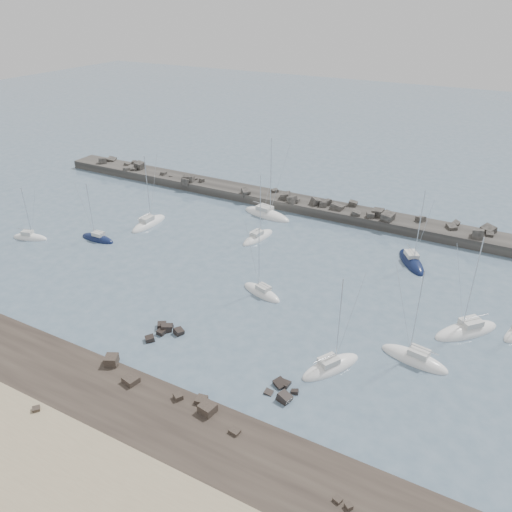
% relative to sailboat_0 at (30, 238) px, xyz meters
% --- Properties ---
extents(ground, '(400.00, 400.00, 0.00)m').
position_rel_sailboat_0_xyz_m(ground, '(42.09, -2.32, -0.14)').
color(ground, slate).
rests_on(ground, ground).
extents(sand_strip, '(140.00, 14.00, 1.00)m').
position_rel_sailboat_0_xyz_m(sand_strip, '(42.09, -34.32, -0.14)').
color(sand_strip, tan).
rests_on(sand_strip, ground).
extents(rock_shelf, '(140.00, 12.43, 1.84)m').
position_rel_sailboat_0_xyz_m(rock_shelf, '(42.00, -24.29, -0.12)').
color(rock_shelf, '#2C241E').
rests_on(rock_shelf, ground).
extents(rock_cluster_near, '(4.40, 4.73, 1.62)m').
position_rel_sailboat_0_xyz_m(rock_cluster_near, '(38.14, -10.55, 0.02)').
color(rock_cluster_near, black).
rests_on(rock_cluster_near, ground).
extents(rock_cluster_far, '(3.61, 3.65, 1.64)m').
position_rel_sailboat_0_xyz_m(rock_cluster_far, '(56.20, -13.09, -0.05)').
color(rock_cluster_far, black).
rests_on(rock_cluster_far, ground).
extents(breakwater, '(115.00, 6.84, 5.14)m').
position_rel_sailboat_0_xyz_m(breakwater, '(34.84, 35.66, 0.17)').
color(breakwater, '#302E2A').
rests_on(breakwater, ground).
extents(sailboat_0, '(6.81, 3.91, 10.49)m').
position_rel_sailboat_0_xyz_m(sailboat_0, '(0.00, 0.00, 0.00)').
color(sailboat_0, white).
rests_on(sailboat_0, ground).
extents(sailboat_1, '(2.93, 8.96, 14.19)m').
position_rel_sailboat_0_xyz_m(sailboat_1, '(14.85, 14.71, 0.01)').
color(sailboat_1, white).
rests_on(sailboat_1, ground).
extents(sailboat_2, '(7.02, 2.21, 11.23)m').
position_rel_sailboat_0_xyz_m(sailboat_2, '(10.90, 5.43, -0.00)').
color(sailboat_2, '#0E183C').
rests_on(sailboat_2, ground).
extents(sailboat_3, '(3.84, 8.25, 12.59)m').
position_rel_sailboat_0_xyz_m(sailboat_3, '(35.77, 19.32, -0.00)').
color(sailboat_3, white).
rests_on(sailboat_3, ground).
extents(sailboat_4, '(11.06, 5.14, 16.69)m').
position_rel_sailboat_0_xyz_m(sailboat_4, '(32.47, 29.14, 0.01)').
color(sailboat_4, white).
rests_on(sailboat_4, ground).
extents(sailboat_5, '(7.39, 4.21, 11.27)m').
position_rel_sailboat_0_xyz_m(sailboat_5, '(44.85, 3.54, -0.01)').
color(sailboat_5, white).
rests_on(sailboat_5, ground).
extents(sailboat_6, '(6.32, 8.35, 13.00)m').
position_rel_sailboat_0_xyz_m(sailboat_6, '(59.54, -7.02, 0.00)').
color(sailboat_6, white).
rests_on(sailboat_6, ground).
extents(sailboat_7, '(7.01, 8.80, 13.86)m').
position_rel_sailboat_0_xyz_m(sailboat_7, '(61.95, 23.28, 0.01)').
color(sailboat_7, '#0E183C').
rests_on(sailboat_7, ground).
extents(sailboat_8, '(8.60, 3.85, 13.29)m').
position_rel_sailboat_0_xyz_m(sailboat_8, '(67.87, -0.91, 0.01)').
color(sailboat_8, white).
rests_on(sailboat_8, ground).
extents(sailboat_9, '(8.54, 8.96, 14.99)m').
position_rel_sailboat_0_xyz_m(sailboat_9, '(72.52, 7.91, 0.01)').
color(sailboat_9, white).
rests_on(sailboat_9, ground).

